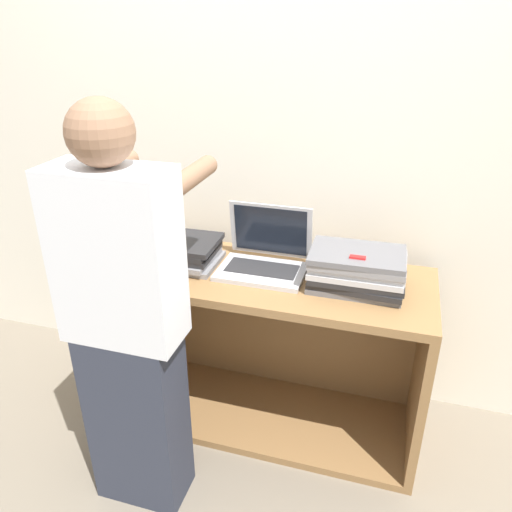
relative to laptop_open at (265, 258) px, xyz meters
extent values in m
plane|color=#756B5B|center=(0.00, -0.31, -0.83)|extent=(12.00, 12.00, 0.00)
cube|color=silver|center=(0.00, 0.32, 0.37)|extent=(8.00, 0.05, 2.40)
cube|color=olive|center=(0.00, -0.05, -0.07)|extent=(1.42, 0.53, 0.04)
cube|color=olive|center=(0.00, -0.05, -0.81)|extent=(1.42, 0.53, 0.04)
cube|color=olive|center=(-0.69, -0.05, -0.44)|extent=(0.04, 0.53, 0.70)
cube|color=olive|center=(0.69, -0.05, -0.44)|extent=(0.04, 0.53, 0.70)
cube|color=olive|center=(0.00, 0.20, -0.44)|extent=(1.35, 0.04, 0.70)
cube|color=#B7B7BC|center=(0.00, -0.05, -0.04)|extent=(0.36, 0.25, 0.02)
cube|color=#28282B|center=(0.00, -0.04, -0.03)|extent=(0.30, 0.14, 0.00)
cube|color=#B7B7BC|center=(0.00, 0.10, 0.09)|extent=(0.36, 0.04, 0.24)
cube|color=black|center=(0.00, 0.09, 0.09)|extent=(0.32, 0.03, 0.21)
cube|color=gray|center=(-0.38, -0.04, -0.04)|extent=(0.37, 0.25, 0.02)
cube|color=gray|center=(-0.40, -0.05, -0.02)|extent=(0.37, 0.26, 0.02)
cube|color=#232326|center=(-0.40, -0.04, 0.00)|extent=(0.37, 0.25, 0.02)
cube|color=#232326|center=(-0.40, -0.04, 0.02)|extent=(0.36, 0.25, 0.02)
cube|color=#232326|center=(-0.38, -0.05, 0.05)|extent=(0.37, 0.26, 0.02)
cube|color=slate|center=(0.39, -0.04, -0.04)|extent=(0.36, 0.25, 0.02)
cube|color=#232326|center=(0.40, -0.05, -0.02)|extent=(0.37, 0.26, 0.02)
cube|color=#232326|center=(0.40, -0.05, 0.00)|extent=(0.36, 0.25, 0.02)
cube|color=#B7B7BC|center=(0.39, -0.05, 0.02)|extent=(0.36, 0.25, 0.02)
cube|color=#B7B7BC|center=(0.39, -0.04, 0.05)|extent=(0.36, 0.25, 0.02)
cube|color=gray|center=(0.39, -0.05, 0.07)|extent=(0.36, 0.25, 0.02)
cube|color=slate|center=(0.39, -0.05, 0.09)|extent=(0.37, 0.25, 0.02)
cube|color=#2D3342|center=(-0.33, -0.57, -0.45)|extent=(0.34, 0.20, 0.75)
cube|color=white|center=(-0.33, -0.57, 0.22)|extent=(0.40, 0.20, 0.59)
sphere|color=#8C664C|center=(-0.33, -0.57, 0.62)|extent=(0.20, 0.20, 0.20)
cylinder|color=#8C664C|center=(-0.49, -0.31, 0.43)|extent=(0.07, 0.32, 0.07)
cylinder|color=#8C664C|center=(-0.17, -0.31, 0.43)|extent=(0.07, 0.32, 0.07)
cube|color=red|center=(0.39, -0.11, 0.11)|extent=(0.06, 0.02, 0.01)
camera|label=1|loc=(0.51, -1.83, 0.92)|focal=35.00mm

